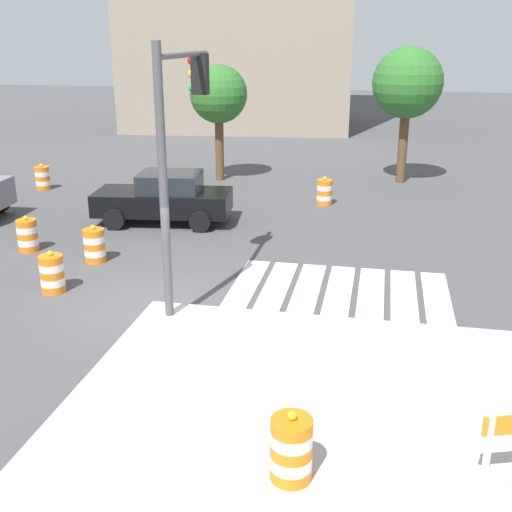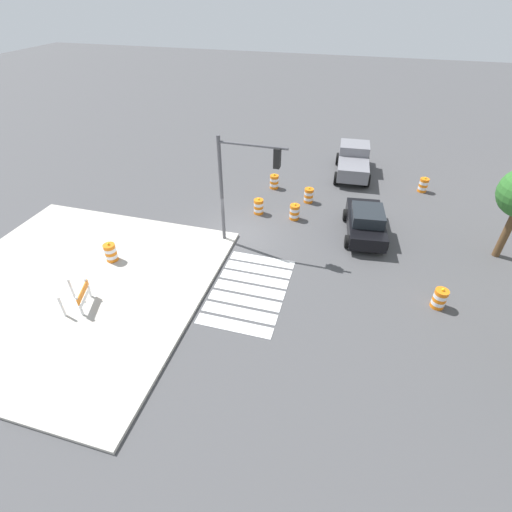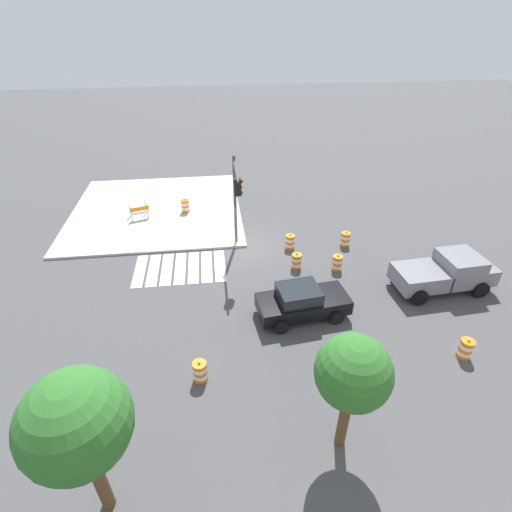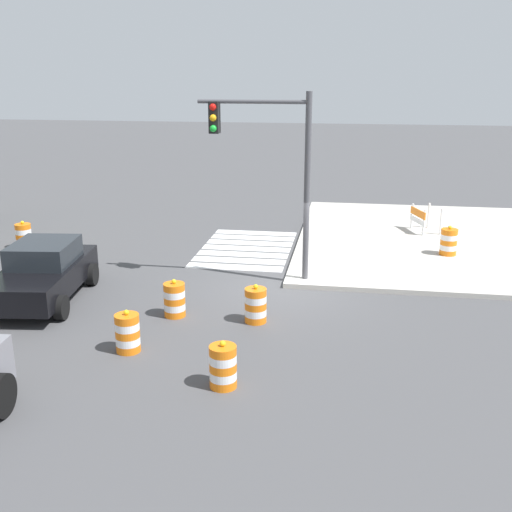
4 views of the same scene
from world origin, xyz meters
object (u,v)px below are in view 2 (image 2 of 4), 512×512
Objects in this scene: traffic_barrel_median_near at (295,212)px; traffic_barrel_far_curb at (439,298)px; sports_car at (366,222)px; pickup_truck at (353,160)px; traffic_barrel_median_far at (423,185)px; construction_barricade at (80,295)px; traffic_barrel_near_corner at (309,195)px; traffic_barrel_lane_center at (259,206)px; traffic_light_pole at (243,175)px; traffic_barrel_on_sidewalk at (111,252)px; traffic_barrel_crosswalk_end at (274,182)px.

traffic_barrel_far_curb is at bearing 53.13° from traffic_barrel_median_near.
pickup_truck reaches higher than sports_car.
traffic_barrel_median_far is at bearing 151.13° from sports_car.
traffic_barrel_far_curb is at bearing 106.01° from construction_barricade.
traffic_barrel_median_near is at bearing -11.67° from traffic_barrel_near_corner.
pickup_truck is 5.62m from traffic_barrel_near_corner.
sports_car is at bearing 83.80° from traffic_barrel_lane_center.
traffic_barrel_far_curb is 14.99m from construction_barricade.
pickup_truck is 0.96× the size of traffic_light_pole.
traffic_barrel_near_corner is 3.40m from traffic_barrel_lane_center.
traffic_light_pole is (10.51, -4.76, 2.94)m from pickup_truck.
construction_barricade is 0.26× the size of traffic_light_pole.
construction_barricade is (9.55, -7.19, 0.27)m from traffic_barrel_median_near.
traffic_barrel_median_far is 1.00× the size of traffic_barrel_lane_center.
traffic_barrel_median_far is 11.06m from traffic_barrel_far_curb.
traffic_barrel_median_near is (2.23, -0.46, 0.00)m from traffic_barrel_near_corner.
traffic_barrel_on_sidewalk reaches higher than traffic_barrel_near_corner.
pickup_truck is 4.98m from traffic_barrel_median_far.
traffic_barrel_median_near is (3.51, 2.04, 0.00)m from traffic_barrel_crosswalk_end.
pickup_truck is at bearing -171.35° from sports_car.
sports_car is 13.11m from traffic_barrel_on_sidewalk.
pickup_truck is 13.54m from traffic_barrel_far_curb.
pickup_truck is 5.16× the size of traffic_barrel_near_corner.
traffic_barrel_far_curb is at bearing 46.03° from traffic_barrel_crosswalk_end.
traffic_barrel_crosswalk_end is at bearing -124.56° from sports_car.
traffic_barrel_on_sidewalk is (6.44, -7.79, 0.15)m from traffic_barrel_median_near.
traffic_barrel_lane_center is 8.60m from traffic_barrel_on_sidewalk.
traffic_barrel_near_corner is 7.72m from traffic_barrel_median_far.
traffic_barrel_far_curb is (12.76, 4.49, -0.52)m from pickup_truck.
traffic_barrel_median_near is 0.72× the size of construction_barricade.
construction_barricade is at bearing -36.96° from traffic_barrel_median_near.
traffic_barrel_median_near is at bearing 88.46° from traffic_barrel_lane_center.
traffic_light_pole is (6.67, 0.01, 3.46)m from traffic_barrel_crosswalk_end.
sports_car is 8.05m from pickup_truck.
traffic_barrel_near_corner is at bearing -23.95° from pickup_truck.
pickup_truck is 5.16× the size of traffic_barrel_median_near.
pickup_truck is at bearing 146.14° from traffic_barrel_lane_center.
sports_car is at bearing -28.87° from traffic_barrel_median_far.
traffic_barrel_lane_center is 0.19× the size of traffic_light_pole.
sports_car is at bearing -145.73° from traffic_barrel_far_curb.
sports_car is 6.15m from traffic_barrel_lane_center.
pickup_truck reaches higher than traffic_barrel_median_far.
sports_car is 7.27m from traffic_barrel_crosswalk_end.
traffic_barrel_median_far is (-2.13, 9.43, 0.00)m from traffic_barrel_crosswalk_end.
traffic_barrel_median_far is 1.00× the size of traffic_barrel_far_curb.
sports_car reaches higher than traffic_barrel_crosswalk_end.
pickup_truck reaches higher than traffic_barrel_lane_center.
pickup_truck is at bearing 142.64° from traffic_barrel_on_sidewalk.
traffic_barrel_near_corner is 1.00× the size of traffic_barrel_on_sidewalk.
traffic_barrel_lane_center is at bearing 139.07° from traffic_barrel_on_sidewalk.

